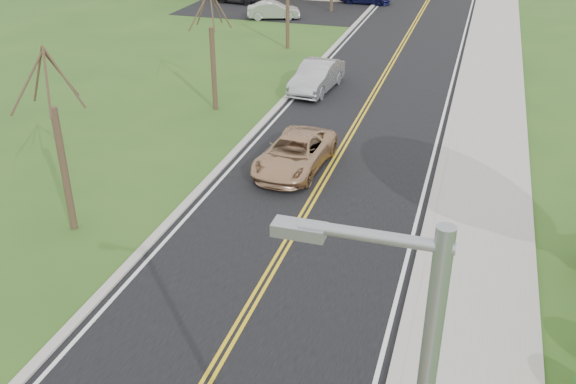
% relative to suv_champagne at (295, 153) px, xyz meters
% --- Properties ---
extents(road, '(8.00, 120.00, 0.01)m').
position_rel_suv_champagne_xyz_m(road, '(1.34, 23.46, -0.67)').
color(road, black).
rests_on(road, ground).
extents(curb_right, '(0.30, 120.00, 0.12)m').
position_rel_suv_champagne_xyz_m(curb_right, '(5.49, 23.46, -0.61)').
color(curb_right, '#9E998E').
rests_on(curb_right, ground).
extents(sidewalk_right, '(3.20, 120.00, 0.10)m').
position_rel_suv_champagne_xyz_m(sidewalk_right, '(7.24, 23.46, -0.62)').
color(sidewalk_right, '#9E998E').
rests_on(sidewalk_right, ground).
extents(curb_left, '(0.30, 120.00, 0.10)m').
position_rel_suv_champagne_xyz_m(curb_left, '(-2.81, 23.46, -0.62)').
color(curb_left, '#9E998E').
rests_on(curb_left, ground).
extents(bare_tree_a, '(1.93, 2.26, 6.08)m').
position_rel_suv_champagne_xyz_m(bare_tree_a, '(-5.66, -6.54, 1.95)').
color(bare_tree_a, '#38281C').
rests_on(bare_tree_a, ground).
extents(bare_tree_b, '(1.83, 2.14, 5.73)m').
position_rel_suv_champagne_xyz_m(bare_tree_b, '(-5.66, 5.46, 1.80)').
color(bare_tree_b, '#38281C').
rests_on(bare_tree_b, ground).
extents(bare_tree_c, '(2.04, 2.39, 6.42)m').
position_rel_suv_champagne_xyz_m(bare_tree_c, '(-5.66, 17.46, 2.10)').
color(bare_tree_c, '#38281C').
rests_on(bare_tree_c, ground).
extents(suv_champagne, '(2.55, 4.97, 1.34)m').
position_rel_suv_champagne_xyz_m(suv_champagne, '(0.00, 0.00, 0.00)').
color(suv_champagne, tan).
rests_on(suv_champagne, ground).
extents(sedan_silver, '(2.06, 4.78, 1.53)m').
position_rel_suv_champagne_xyz_m(sedan_silver, '(-1.66, 9.63, 0.10)').
color(sedan_silver, '#A2A3A7').
rests_on(sedan_silver, ground).
extents(lot_car_silver, '(4.22, 2.62, 1.31)m').
position_rel_suv_champagne_xyz_m(lot_car_silver, '(-9.23, 25.46, -0.01)').
color(lot_car_silver, '#B3B3B8').
rests_on(lot_car_silver, ground).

